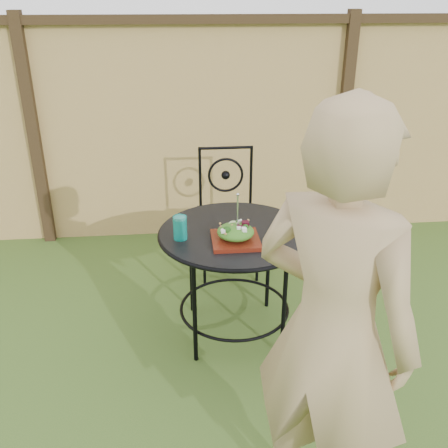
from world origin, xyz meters
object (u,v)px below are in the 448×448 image
at_px(diner, 332,336).
at_px(patio_table, 235,252).
at_px(patio_chair, 228,208).
at_px(salad_plate, 235,240).

bearing_deg(diner, patio_table, -36.53).
relative_size(patio_chair, salad_plate, 3.52).
bearing_deg(diner, salad_plate, -34.59).
height_order(patio_table, salad_plate, salad_plate).
distance_m(patio_table, patio_chair, 0.87).
xyz_separation_m(patio_table, salad_plate, (-0.01, -0.14, 0.15)).
bearing_deg(patio_table, salad_plate, -95.83).
distance_m(patio_chair, salad_plate, 1.03).
bearing_deg(salad_plate, patio_chair, 86.57).
relative_size(patio_table, patio_chair, 0.97).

